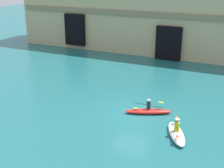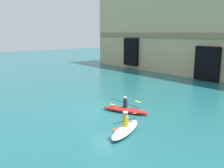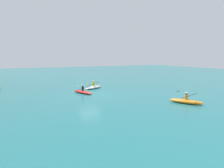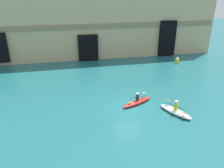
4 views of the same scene
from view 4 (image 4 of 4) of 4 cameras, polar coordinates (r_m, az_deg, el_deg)
ground_plane at (r=19.63m, az=4.25°, el=-6.25°), size 120.00×120.00×0.00m
cliff_bluff at (r=35.72m, az=-7.42°, el=17.64°), size 40.71×7.80×12.69m
kayak_white at (r=19.38m, az=16.22°, el=-6.80°), size 2.10×3.15×1.19m
kayak_red at (r=20.27m, az=6.59°, el=-4.64°), size 3.28×1.97×1.10m
marker_buoy at (r=32.79m, az=16.68°, el=5.99°), size 0.52×0.52×1.06m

